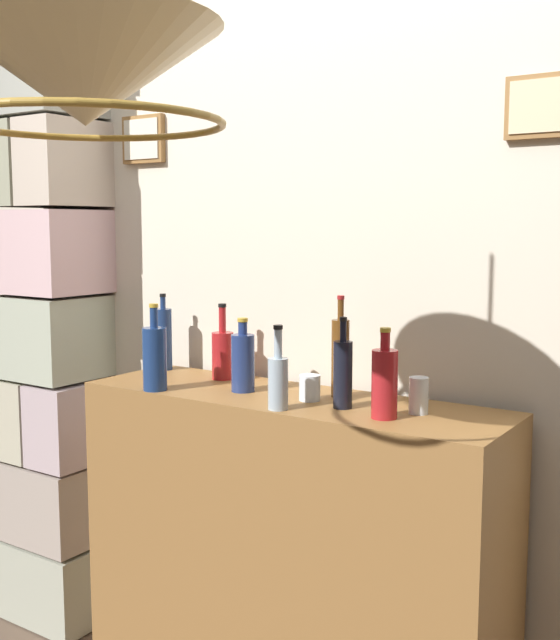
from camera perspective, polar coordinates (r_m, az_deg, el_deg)
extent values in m
cube|color=beige|center=(2.68, 4.05, 1.54)|extent=(3.79, 0.08, 2.84)
cube|color=olive|center=(3.15, -9.92, 12.88)|extent=(0.20, 0.03, 0.18)
cube|color=beige|center=(3.14, -10.13, 12.90)|extent=(0.17, 0.01, 0.15)
cube|color=olive|center=(2.38, 18.40, 14.60)|extent=(0.18, 0.03, 0.18)
cube|color=beige|center=(2.36, 18.29, 14.65)|extent=(0.15, 0.01, 0.15)
cube|color=#A2A593|center=(3.66, -15.44, -17.50)|extent=(0.44, 0.39, 0.33)
cube|color=#A29488|center=(3.53, -15.62, -12.34)|extent=(0.43, 0.39, 0.33)
cube|color=#B5B096|center=(3.52, -17.04, -6.55)|extent=(0.22, 0.39, 0.33)
cube|color=#B5A0A6|center=(3.35, -14.53, -7.15)|extent=(0.22, 0.39, 0.33)
cube|color=#A9B09A|center=(3.37, -16.01, -1.08)|extent=(0.40, 0.39, 0.33)
cube|color=beige|center=(3.34, -16.21, 4.85)|extent=(0.43, 0.39, 0.33)
cube|color=#98997E|center=(3.43, -17.67, 10.66)|extent=(0.22, 0.39, 0.33)
cube|color=beige|center=(3.26, -15.10, 10.97)|extent=(0.21, 0.39, 0.33)
cube|color=#9C9E92|center=(3.39, -16.63, 16.69)|extent=(0.41, 0.39, 0.33)
cube|color=olive|center=(2.67, 0.63, -17.58)|extent=(1.42, 0.42, 1.13)
cylinder|color=#A61E22|center=(2.21, 7.65, -4.68)|extent=(0.07, 0.07, 0.19)
cylinder|color=#A61E22|center=(2.19, 7.71, -1.53)|extent=(0.03, 0.03, 0.05)
cylinder|color=#B7932D|center=(2.19, 7.72, -0.72)|extent=(0.03, 0.03, 0.01)
cylinder|color=#5C3715|center=(2.46, 4.43, -2.83)|extent=(0.06, 0.06, 0.25)
cylinder|color=#5C3715|center=(2.44, 4.47, 0.76)|extent=(0.02, 0.02, 0.06)
cylinder|color=maroon|center=(2.44, 4.47, 1.66)|extent=(0.02, 0.02, 0.01)
cylinder|color=navy|center=(2.95, -8.52, -1.41)|extent=(0.06, 0.06, 0.23)
cylinder|color=navy|center=(2.94, -8.57, 1.25)|extent=(0.02, 0.02, 0.05)
cylinder|color=black|center=(2.93, -8.58, 1.80)|extent=(0.02, 0.02, 0.01)
cylinder|color=#A71E20|center=(2.75, -4.21, -2.62)|extent=(0.08, 0.08, 0.17)
cylinder|color=#A71E20|center=(2.74, -4.24, 0.02)|extent=(0.03, 0.03, 0.09)
cylinder|color=black|center=(2.73, -4.25, 1.07)|extent=(0.03, 0.03, 0.01)
cylinder|color=navy|center=(2.59, -9.16, -2.84)|extent=(0.08, 0.08, 0.21)
cylinder|color=navy|center=(2.57, -9.22, 0.17)|extent=(0.03, 0.03, 0.07)
cylinder|color=#B7932D|center=(2.57, -9.23, 1.05)|extent=(0.03, 0.03, 0.01)
cylinder|color=black|center=(2.32, 4.62, -4.02)|extent=(0.06, 0.06, 0.20)
cylinder|color=black|center=(2.30, 4.65, -0.82)|extent=(0.02, 0.02, 0.06)
cylinder|color=black|center=(2.29, 4.66, 0.07)|extent=(0.02, 0.02, 0.01)
cylinder|color=navy|center=(2.55, -2.73, -3.17)|extent=(0.08, 0.08, 0.19)
cylinder|color=navy|center=(2.53, -2.75, -0.60)|extent=(0.03, 0.03, 0.04)
cylinder|color=#B7932D|center=(2.53, -2.75, 0.01)|extent=(0.03, 0.03, 0.01)
cylinder|color=#A2B5C3|center=(2.30, -0.14, -4.70)|extent=(0.06, 0.06, 0.15)
cylinder|color=#A2B5C3|center=(2.28, -0.14, -1.75)|extent=(0.02, 0.02, 0.09)
cylinder|color=black|center=(2.27, -0.14, -0.52)|extent=(0.03, 0.03, 0.01)
cylinder|color=silver|center=(2.42, 2.19, -4.97)|extent=(0.07, 0.07, 0.08)
cylinder|color=silver|center=(2.29, 10.11, -5.46)|extent=(0.06, 0.06, 0.11)
cone|color=beige|center=(1.73, -14.14, 16.99)|extent=(0.58, 0.58, 0.21)
torus|color=#AD8433|center=(1.72, -14.04, 13.80)|extent=(0.59, 0.59, 0.02)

